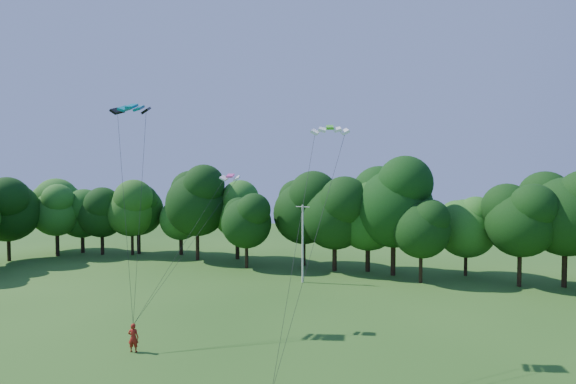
% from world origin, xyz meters
% --- Properties ---
extents(utility_pole, '(1.66, 0.40, 8.40)m').
position_xyz_m(utility_pole, '(-4.02, 28.69, 4.31)').
color(utility_pole, silver).
rests_on(utility_pole, ground).
extents(kite_flyer_left, '(0.81, 0.67, 1.91)m').
position_xyz_m(kite_flyer_left, '(-7.77, 6.74, 0.95)').
color(kite_flyer_left, maroon).
rests_on(kite_flyer_left, ground).
extents(kite_teal, '(3.09, 2.07, 0.57)m').
position_xyz_m(kite_teal, '(-11.55, 11.21, 16.90)').
color(kite_teal, '#04768A').
rests_on(kite_teal, ground).
extents(kite_green, '(2.63, 1.78, 0.42)m').
position_xyz_m(kite_green, '(4.14, 11.62, 14.71)').
color(kite_green, '#44CA1E').
rests_on(kite_green, ground).
extents(kite_pink, '(1.66, 1.08, 0.31)m').
position_xyz_m(kite_pink, '(-4.48, 13.88, 11.57)').
color(kite_pink, '#E43F9A').
rests_on(kite_pink, ground).
extents(tree_back_west, '(7.78, 7.78, 11.32)m').
position_xyz_m(tree_back_west, '(-32.51, 34.84, 7.07)').
color(tree_back_west, '#342714').
rests_on(tree_back_west, ground).
extents(tree_back_center, '(9.87, 9.87, 14.36)m').
position_xyz_m(tree_back_center, '(4.47, 35.80, 8.97)').
color(tree_back_center, '#331E13').
rests_on(tree_back_center, ground).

